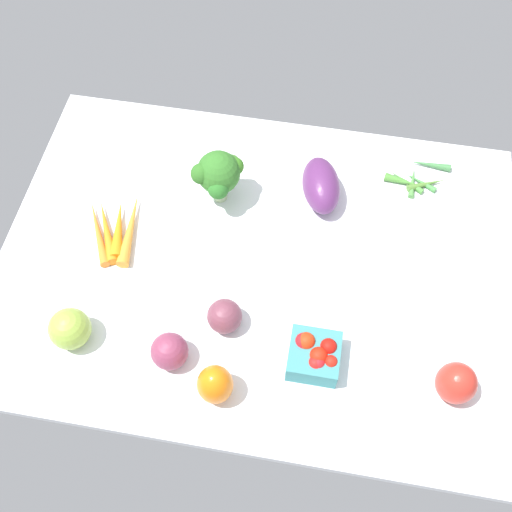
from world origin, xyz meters
TOP-DOWN VIEW (x-y plane):
  - tablecloth at (0.00, 0.00)cm, footprint 104.00×76.00cm
  - berry_basket at (14.07, -19.27)cm, footprint 9.23×9.23cm
  - bell_pepper_red at (39.11, -20.66)cm, footprint 8.02×8.02cm
  - red_onion_near_basket at (-3.42, -14.63)cm, footprint 6.63×6.63cm
  - eggplant at (10.73, 18.27)cm, footprint 11.12×15.41cm
  - heirloom_tomato_green at (-30.88, -22.25)cm, footprint 7.82×7.82cm
  - carrot_bunch at (-29.71, 1.67)cm, footprint 13.25×18.40cm
  - broccoli_head at (-10.22, 14.26)cm, footprint 10.21×10.53cm
  - bell_pepper_orange at (-2.33, -28.23)cm, footprint 8.29×8.29cm
  - okra_pile at (31.16, 26.14)cm, footprint 14.36×10.47cm
  - red_onion_center at (-11.85, -23.22)cm, footprint 6.90×6.90cm

SIDE VIEW (x-z plane):
  - tablecloth at x=0.00cm, z-range 0.00..2.00cm
  - okra_pile at x=31.16cm, z-range 1.85..3.73cm
  - carrot_bunch at x=-29.71cm, z-range 1.86..4.66cm
  - berry_basket at x=14.07cm, z-range 1.94..8.46cm
  - red_onion_near_basket at x=-3.42cm, z-range 2.00..8.63cm
  - red_onion_center at x=-11.85cm, z-range 2.00..8.90cm
  - eggplant at x=10.73cm, z-range 2.00..9.78cm
  - heirloom_tomato_green at x=-30.88cm, z-range 2.00..9.82cm
  - bell_pepper_red at x=39.11cm, z-range 2.00..10.45cm
  - bell_pepper_orange at x=-2.33cm, z-range 2.00..11.01cm
  - broccoli_head at x=-10.22cm, z-range 3.77..16.80cm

